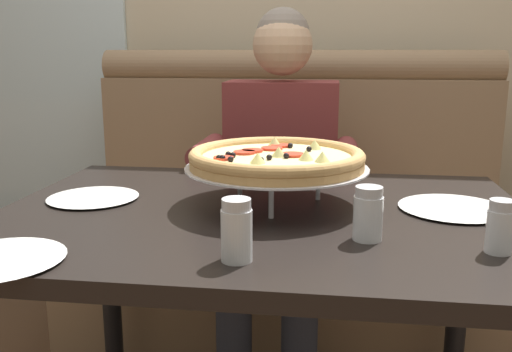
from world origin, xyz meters
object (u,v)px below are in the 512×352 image
object	(u,v)px
booth_bench	(290,233)
diner_main	(279,172)
pizza	(277,159)
plate_near_right	(93,195)
shaker_parmesan	(500,231)
shaker_oregano	(368,217)
shaker_pepper_flakes	(237,235)
patio_chair	(112,148)
dining_table	(262,248)
plate_far_side	(454,206)

from	to	relation	value
booth_bench	diner_main	bearing A→B (deg)	-94.83
booth_bench	pizza	bearing A→B (deg)	-88.22
booth_bench	plate_near_right	bearing A→B (deg)	-116.67
shaker_parmesan	shaker_oregano	bearing A→B (deg)	170.23
shaker_pepper_flakes	patio_chair	distance (m)	2.71
plate_near_right	patio_chair	distance (m)	2.20
dining_table	shaker_oregano	xyz separation A→B (m)	(0.23, -0.18, 0.14)
shaker_pepper_flakes	shaker_oregano	bearing A→B (deg)	31.63
pizza	plate_far_side	world-z (taller)	pizza
pizza	plate_far_side	xyz separation A→B (m)	(0.42, 0.01, -0.10)
pizza	shaker_oregano	xyz separation A→B (m)	(0.20, -0.23, -0.07)
shaker_pepper_flakes	plate_far_side	size ratio (longest dim) A/B	0.45
shaker_oregano	plate_near_right	world-z (taller)	shaker_oregano
shaker_oregano	plate_near_right	size ratio (longest dim) A/B	0.48
booth_bench	shaker_parmesan	distance (m)	1.29
pizza	patio_chair	size ratio (longest dim) A/B	0.51
booth_bench	patio_chair	xyz separation A→B (m)	(-1.22, 1.17, 0.13)
shaker_oregano	patio_chair	world-z (taller)	shaker_oregano
diner_main	pizza	bearing A→B (deg)	-85.24
pizza	shaker_parmesan	xyz separation A→B (m)	(0.44, -0.27, -0.07)
dining_table	shaker_parmesan	world-z (taller)	shaker_parmesan
dining_table	plate_near_right	distance (m)	0.45
plate_near_right	booth_bench	bearing A→B (deg)	63.33
booth_bench	shaker_pepper_flakes	size ratio (longest dim) A/B	14.81
booth_bench	shaker_pepper_flakes	distance (m)	1.30
shaker_oregano	plate_far_side	size ratio (longest dim) A/B	0.42
dining_table	diner_main	distance (m)	0.65
booth_bench	shaker_parmesan	world-z (taller)	booth_bench
plate_near_right	plate_far_side	bearing A→B (deg)	1.51
booth_bench	dining_table	xyz separation A→B (m)	(0.00, -0.91, 0.27)
dining_table	diner_main	xyz separation A→B (m)	(-0.02, 0.65, 0.04)
plate_far_side	dining_table	bearing A→B (deg)	-171.48
booth_bench	plate_far_side	size ratio (longest dim) A/B	6.63
pizza	dining_table	bearing A→B (deg)	-114.23
dining_table	plate_far_side	size ratio (longest dim) A/B	4.86
booth_bench	plate_near_right	distance (m)	1.04
diner_main	booth_bench	bearing A→B (deg)	85.17
shaker_oregano	patio_chair	size ratio (longest dim) A/B	0.13
booth_bench	pizza	world-z (taller)	booth_bench
diner_main	pizza	size ratio (longest dim) A/B	2.88
dining_table	plate_far_side	bearing A→B (deg)	8.52
pizza	shaker_pepper_flakes	xyz separation A→B (m)	(-0.03, -0.38, -0.06)
shaker_pepper_flakes	patio_chair	world-z (taller)	shaker_pepper_flakes
booth_bench	shaker_oregano	bearing A→B (deg)	-78.03
dining_table	shaker_pepper_flakes	bearing A→B (deg)	-91.13
shaker_oregano	dining_table	bearing A→B (deg)	142.78
pizza	plate_near_right	xyz separation A→B (m)	(-0.46, -0.02, -0.10)
diner_main	shaker_parmesan	bearing A→B (deg)	-60.43
pizza	patio_chair	xyz separation A→B (m)	(-1.25, 2.02, -0.35)
dining_table	pizza	world-z (taller)	pizza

